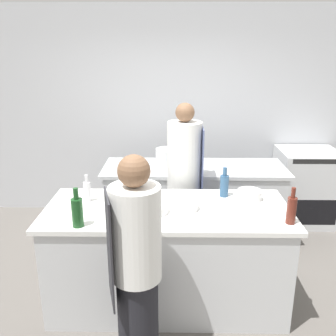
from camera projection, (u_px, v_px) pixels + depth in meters
name	position (u px, v px, depth m)	size (l,w,h in m)	color
ground_plane	(167.00, 299.00, 3.52)	(16.00, 16.00, 0.00)	#605B56
wall_back	(170.00, 113.00, 5.12)	(8.00, 0.06, 2.80)	silver
prep_counter	(167.00, 255.00, 3.37)	(2.12, 0.90, 0.94)	silver
pass_counter	(194.00, 204.00, 4.49)	(2.12, 0.74, 0.94)	silver
oven_range	(306.00, 187.00, 4.99)	(0.76, 0.70, 0.98)	silver
chef_at_prep_near	(136.00, 268.00, 2.56)	(0.39, 0.38, 1.62)	black
chef_at_stove	(184.00, 185.00, 3.97)	(0.37, 0.36, 1.74)	black
bottle_olive_oil	(292.00, 209.00, 2.91)	(0.07, 0.07, 0.30)	#5B2319
bottle_vinegar	(136.00, 193.00, 3.37)	(0.09, 0.09, 0.18)	black
bottle_wine	(77.00, 211.00, 2.86)	(0.09, 0.09, 0.31)	#19471E
bottle_cooking_oil	(87.00, 191.00, 3.34)	(0.06, 0.06, 0.25)	silver
bottle_sauce	(224.00, 185.00, 3.46)	(0.08, 0.08, 0.28)	#2D5175
bowl_mixing_large	(153.00, 208.00, 3.12)	(0.24, 0.24, 0.08)	white
bowl_prep_small	(184.00, 205.00, 3.20)	(0.24, 0.24, 0.08)	white
bowl_ceramic_blue	(249.00, 195.00, 3.40)	(0.22, 0.22, 0.09)	white
stockpot	(167.00, 157.00, 4.39)	(0.28, 0.28, 0.20)	silver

